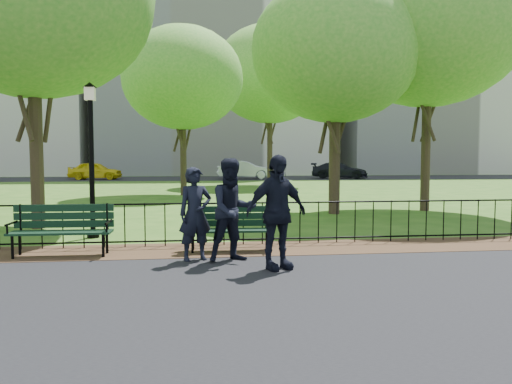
{
  "coord_description": "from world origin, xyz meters",
  "views": [
    {
      "loc": [
        -0.42,
        -8.22,
        1.83
      ],
      "look_at": [
        0.8,
        1.5,
        1.14
      ],
      "focal_mm": 35.0,
      "sensor_mm": 36.0,
      "label": 1
    }
  ],
  "objects": [
    {
      "name": "iron_fence",
      "position": [
        0.0,
        2.0,
        0.5
      ],
      "size": [
        24.06,
        0.06,
        1.0
      ],
      "color": "black",
      "rests_on": "ground"
    },
    {
      "name": "person_left",
      "position": [
        -0.39,
        0.55,
        0.83
      ],
      "size": [
        0.69,
        0.55,
        1.64
      ],
      "primitive_type": "imported",
      "rotation": [
        0.0,
        0.0,
        0.3
      ],
      "color": "black",
      "rests_on": "asphalt_path"
    },
    {
      "name": "apartment_east",
      "position": [
        26.0,
        48.0,
        12.0
      ],
      "size": [
        20.0,
        15.0,
        24.0
      ],
      "primitive_type": "cube",
      "color": "beige",
      "rests_on": "ground"
    },
    {
      "name": "apartment_mid",
      "position": [
        2.0,
        48.0,
        15.0
      ],
      "size": [
        24.0,
        15.0,
        30.0
      ],
      "primitive_type": "cube",
      "color": "beige",
      "rests_on": "ground"
    },
    {
      "name": "tree_near_e",
      "position": [
        4.09,
        7.39,
        5.19
      ],
      "size": [
        5.37,
        5.37,
        7.49
      ],
      "color": "#2D2116",
      "rests_on": "ground"
    },
    {
      "name": "dirt_strip",
      "position": [
        0.0,
        1.5,
        0.01
      ],
      "size": [
        60.0,
        1.6,
        0.01
      ],
      "primitive_type": "cube",
      "color": "#3A2A17",
      "rests_on": "ground"
    },
    {
      "name": "sedan_silver",
      "position": [
        3.79,
        33.04,
        0.77
      ],
      "size": [
        4.61,
        1.65,
        1.51
      ],
      "primitive_type": "imported",
      "rotation": [
        0.0,
        0.0,
        1.56
      ],
      "color": "#ADB1B5",
      "rests_on": "far_street"
    },
    {
      "name": "ground",
      "position": [
        0.0,
        0.0,
        0.0
      ],
      "size": [
        120.0,
        120.0,
        0.0
      ],
      "primitive_type": "plane",
      "color": "#2C5817"
    },
    {
      "name": "taxi",
      "position": [
        -8.31,
        33.54,
        0.73
      ],
      "size": [
        4.35,
        2.09,
        1.44
      ],
      "primitive_type": "imported",
      "rotation": [
        0.0,
        0.0,
        1.48
      ],
      "color": "yellow",
      "rests_on": "far_street"
    },
    {
      "name": "person_right",
      "position": [
        0.91,
        -0.32,
        0.94
      ],
      "size": [
        1.18,
        0.82,
        1.86
      ],
      "primitive_type": "imported",
      "rotation": [
        0.0,
        0.0,
        0.38
      ],
      "color": "black",
      "rests_on": "asphalt_path"
    },
    {
      "name": "tree_far_e",
      "position": [
        4.47,
        23.52,
        7.09
      ],
      "size": [
        7.32,
        7.32,
        10.2
      ],
      "color": "#2D2116",
      "rests_on": "ground"
    },
    {
      "name": "tree_far_c",
      "position": [
        -0.89,
        15.95,
        5.57
      ],
      "size": [
        5.75,
        5.75,
        8.02
      ],
      "color": "#2D2116",
      "rests_on": "ground"
    },
    {
      "name": "person_mid",
      "position": [
        0.26,
        0.39,
        0.91
      ],
      "size": [
        0.97,
        0.7,
        1.8
      ],
      "primitive_type": "imported",
      "rotation": [
        0.0,
        0.0,
        0.31
      ],
      "color": "black",
      "rests_on": "asphalt_path"
    },
    {
      "name": "park_bench_main",
      "position": [
        0.0,
        1.33,
        0.58
      ],
      "size": [
        1.73,
        0.58,
        0.94
      ],
      "rotation": [
        0.0,
        0.0,
        -0.04
      ],
      "color": "black",
      "rests_on": "ground"
    },
    {
      "name": "tree_mid_e",
      "position": [
        7.44,
        7.93,
        6.26
      ],
      "size": [
        6.47,
        6.47,
        9.02
      ],
      "color": "#2D2116",
      "rests_on": "ground"
    },
    {
      "name": "park_bench_left_a",
      "position": [
        -2.83,
        1.29,
        0.59
      ],
      "size": [
        1.82,
        0.6,
        1.03
      ],
      "rotation": [
        0.0,
        0.0,
        -0.02
      ],
      "color": "black",
      "rests_on": "ground"
    },
    {
      "name": "sedan_dark",
      "position": [
        11.95,
        33.04,
        0.7
      ],
      "size": [
        5.1,
        3.46,
        1.37
      ],
      "primitive_type": "imported",
      "rotation": [
        0.0,
        0.0,
        1.21
      ],
      "color": "black",
      "rests_on": "far_street"
    },
    {
      "name": "asphalt_path",
      "position": [
        0.0,
        -3.4,
        0.01
      ],
      "size": [
        60.0,
        9.2,
        0.01
      ],
      "primitive_type": "cube",
      "color": "black",
      "rests_on": "ground"
    },
    {
      "name": "far_street",
      "position": [
        0.0,
        35.0,
        0.01
      ],
      "size": [
        70.0,
        9.0,
        0.01
      ],
      "primitive_type": "cube",
      "color": "black",
      "rests_on": "ground"
    },
    {
      "name": "lamppost",
      "position": [
        -2.69,
        3.38,
        1.9
      ],
      "size": [
        0.31,
        0.31,
        3.49
      ],
      "color": "black",
      "rests_on": "ground"
    }
  ]
}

